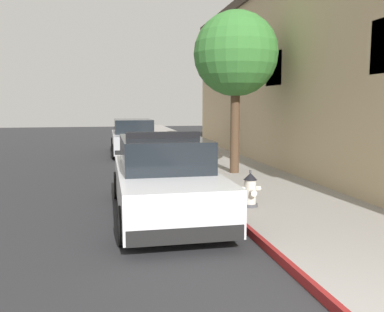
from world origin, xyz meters
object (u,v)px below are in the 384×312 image
object	(u,v)px
parked_car_silver_ahead	(133,138)
police_cruiser	(164,178)
street_tree	(236,55)
fire_hydrant	(250,190)

from	to	relation	value
parked_car_silver_ahead	police_cruiser	bearing A→B (deg)	-90.31
street_tree	police_cruiser	bearing A→B (deg)	-124.46
police_cruiser	street_tree	xyz separation A→B (m)	(2.73, 3.98, 2.96)
parked_car_silver_ahead	fire_hydrant	xyz separation A→B (m)	(1.70, -10.84, -0.26)
police_cruiser	fire_hydrant	xyz separation A→B (m)	(1.76, -0.23, -0.26)
police_cruiser	parked_car_silver_ahead	distance (m)	10.62
parked_car_silver_ahead	street_tree	distance (m)	7.74
parked_car_silver_ahead	fire_hydrant	world-z (taller)	parked_car_silver_ahead
police_cruiser	parked_car_silver_ahead	bearing A→B (deg)	89.69
police_cruiser	street_tree	size ratio (longest dim) A/B	1.00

